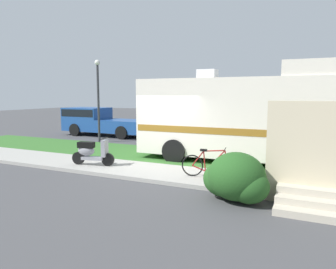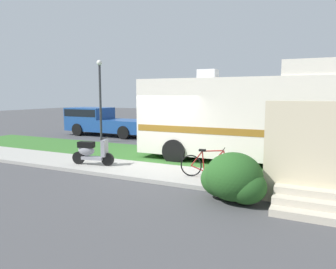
% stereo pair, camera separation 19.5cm
% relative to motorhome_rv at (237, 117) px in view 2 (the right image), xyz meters
% --- Properties ---
extents(ground_plane, '(80.00, 80.00, 0.00)m').
position_rel_motorhome_rv_xyz_m(ground_plane, '(-2.35, -1.72, -1.73)').
color(ground_plane, '#424244').
extents(sidewalk, '(24.00, 2.00, 0.12)m').
position_rel_motorhome_rv_xyz_m(sidewalk, '(-2.35, -2.92, -1.67)').
color(sidewalk, '#9E9B93').
rests_on(sidewalk, ground).
extents(grass_strip, '(24.00, 3.40, 0.08)m').
position_rel_motorhome_rv_xyz_m(grass_strip, '(-2.35, -0.22, -1.69)').
color(grass_strip, '#336628').
rests_on(grass_strip, ground).
extents(motorhome_rv, '(7.06, 2.63, 3.62)m').
position_rel_motorhome_rv_xyz_m(motorhome_rv, '(0.00, 0.00, 0.00)').
color(motorhome_rv, silver).
rests_on(motorhome_rv, ground).
extents(scooter, '(1.53, 0.60, 0.97)m').
position_rel_motorhome_rv_xyz_m(scooter, '(-4.27, -3.14, -1.15)').
color(scooter, black).
rests_on(scooter, ground).
extents(bicycle, '(1.67, 0.52, 0.88)m').
position_rel_motorhome_rv_xyz_m(bicycle, '(-0.08, -2.98, -1.24)').
color(bicycle, black).
rests_on(bicycle, ground).
extents(pickup_truck_near, '(5.68, 2.10, 1.71)m').
position_rel_motorhome_rv_xyz_m(pickup_truck_near, '(-9.58, 4.30, -0.80)').
color(pickup_truck_near, '#1E478C').
rests_on(pickup_truck_near, ground).
extents(porch_steps, '(2.00, 1.26, 2.40)m').
position_rel_motorhome_rv_xyz_m(porch_steps, '(2.64, -4.01, -0.76)').
color(porch_steps, '#BCB29E').
rests_on(porch_steps, ground).
extents(bush_by_porch, '(1.64, 1.23, 1.16)m').
position_rel_motorhome_rv_xyz_m(bush_by_porch, '(1.02, -4.41, -1.18)').
color(bush_by_porch, '#23511E').
rests_on(bush_by_porch, ground).
extents(bottle_green, '(0.08, 0.08, 0.26)m').
position_rel_motorhome_rv_xyz_m(bottle_green, '(2.25, -2.52, -1.50)').
color(bottle_green, '#B2B2B7').
rests_on(bottle_green, ground).
extents(street_lamp_post, '(0.28, 0.28, 4.32)m').
position_rel_motorhome_rv_xyz_m(street_lamp_post, '(-7.76, 1.88, 0.89)').
color(street_lamp_post, '#333338').
rests_on(street_lamp_post, ground).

